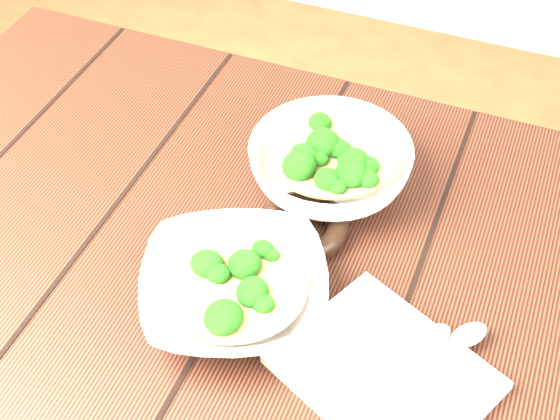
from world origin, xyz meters
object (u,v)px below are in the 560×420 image
at_px(soup_bowl_front, 235,289).
at_px(napkin, 385,372).
at_px(soup_bowl_back, 330,164).
at_px(table, 262,326).
at_px(trivet, 303,226).

distance_m(soup_bowl_front, napkin, 0.19).
xyz_separation_m(soup_bowl_back, napkin, (0.16, -0.26, -0.03)).
relative_size(table, napkin, 5.69).
distance_m(soup_bowl_back, trivet, 0.10).
distance_m(table, napkin, 0.24).
height_order(trivet, napkin, trivet).
bearing_deg(soup_bowl_back, trivet, -90.14).
xyz_separation_m(soup_bowl_back, trivet, (-0.00, -0.10, -0.02)).
xyz_separation_m(trivet, napkin, (0.16, -0.16, -0.01)).
height_order(table, soup_bowl_front, soup_bowl_front).
bearing_deg(trivet, napkin, -46.15).
relative_size(table, trivet, 10.37).
bearing_deg(soup_bowl_back, napkin, -59.09).
relative_size(soup_bowl_back, trivet, 1.89).
relative_size(soup_bowl_front, napkin, 1.34).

